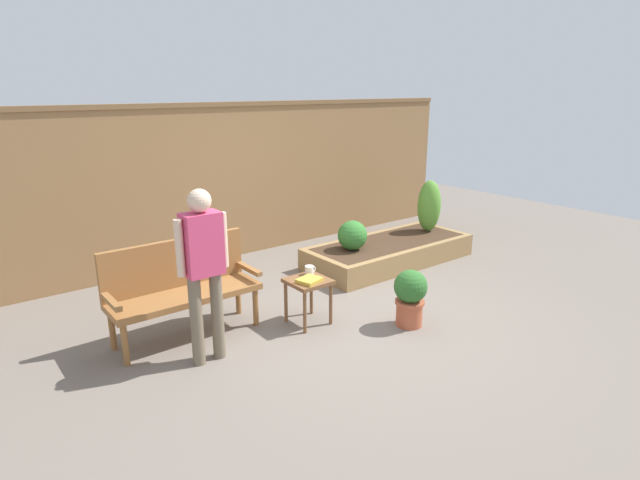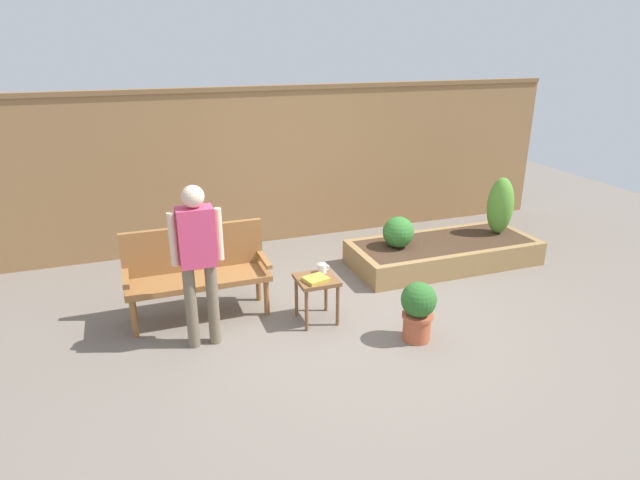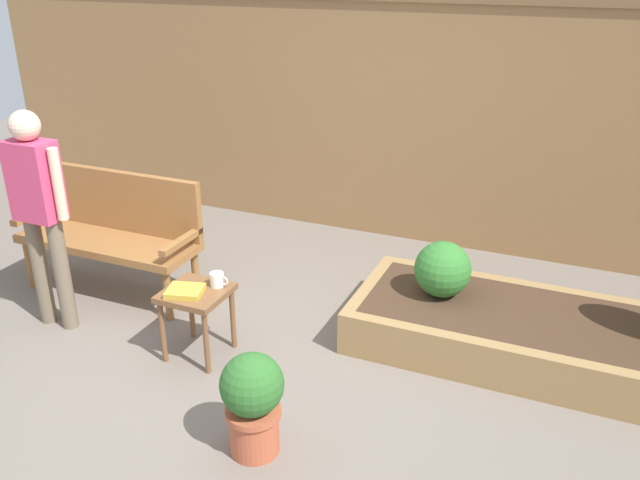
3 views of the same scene
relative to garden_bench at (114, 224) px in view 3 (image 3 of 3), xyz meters
The scene contains 10 objects.
ground_plane 1.72m from the garden_bench, 25.24° to the right, with size 14.00×14.00×0.00m, color #70665B.
fence_back 2.47m from the garden_bench, 52.27° to the left, with size 8.40×0.14×2.16m.
garden_bench is the anchor object (origin of this frame).
side_table 1.26m from the garden_bench, 27.21° to the right, with size 0.40×0.40×0.48m.
cup_on_table 1.30m from the garden_bench, 20.86° to the right, with size 0.13×0.09×0.09m.
book_on_table 1.25m from the garden_bench, 30.63° to the right, with size 0.22×0.19×0.04m, color gold.
potted_boxwood 2.28m from the garden_bench, 33.44° to the right, with size 0.34×0.34×0.60m.
raised_planter_bed 3.19m from the garden_bench, ahead, with size 2.40×1.00×0.30m.
shrub_near_bench 2.53m from the garden_bench, ahead, with size 0.39×0.39×0.39m.
person_by_bench 0.75m from the garden_bench, 93.92° to the right, with size 0.47×0.20×1.56m.
Camera 3 is at (1.85, -2.99, 2.47)m, focal length 36.88 mm.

